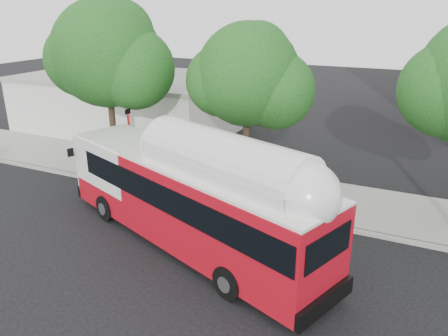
# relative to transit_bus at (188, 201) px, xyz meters

# --- Properties ---
(ground) EXTENTS (120.00, 120.00, 0.00)m
(ground) POSITION_rel_transit_bus_xyz_m (1.02, 0.01, -1.94)
(ground) COLOR black
(ground) RESTS_ON ground
(sidewalk) EXTENTS (60.00, 5.00, 0.15)m
(sidewalk) POSITION_rel_transit_bus_xyz_m (1.02, 6.51, -1.87)
(sidewalk) COLOR gray
(sidewalk) RESTS_ON ground
(curb_strip) EXTENTS (60.00, 0.30, 0.15)m
(curb_strip) POSITION_rel_transit_bus_xyz_m (1.02, 3.91, -1.87)
(curb_strip) COLOR gray
(curb_strip) RESTS_ON ground
(red_curb_segment) EXTENTS (10.00, 0.32, 0.16)m
(red_curb_segment) POSITION_rel_transit_bus_xyz_m (-1.98, 3.91, -1.86)
(red_curb_segment) COLOR maroon
(red_curb_segment) RESTS_ON ground
(street_tree_left) EXTENTS (6.67, 5.80, 9.74)m
(street_tree_left) POSITION_rel_transit_bus_xyz_m (-7.51, 5.57, 4.66)
(street_tree_left) COLOR #2D2116
(street_tree_left) RESTS_ON ground
(street_tree_mid) EXTENTS (5.75, 5.00, 8.62)m
(street_tree_mid) POSITION_rel_transit_bus_xyz_m (0.43, 6.07, 3.96)
(street_tree_mid) COLOR #2D2116
(street_tree_mid) RESTS_ON ground
(low_commercial_bldg) EXTENTS (16.20, 10.20, 4.25)m
(low_commercial_bldg) POSITION_rel_transit_bus_xyz_m (-12.98, 14.01, 0.21)
(low_commercial_bldg) COLOR silver
(low_commercial_bldg) RESTS_ON ground
(transit_bus) EXTENTS (13.99, 7.33, 4.16)m
(transit_bus) POSITION_rel_transit_bus_xyz_m (0.00, 0.00, 0.00)
(transit_bus) COLOR #B00C1A
(transit_bus) RESTS_ON ground
(signal_pole) EXTENTS (0.12, 0.40, 4.27)m
(signal_pole) POSITION_rel_transit_bus_xyz_m (-5.81, 4.14, 0.25)
(signal_pole) COLOR #B21313
(signal_pole) RESTS_ON ground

